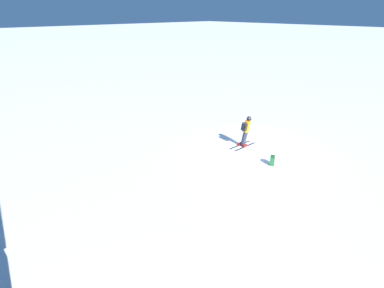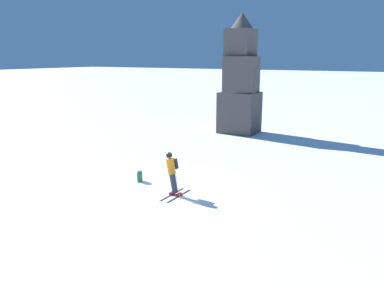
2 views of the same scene
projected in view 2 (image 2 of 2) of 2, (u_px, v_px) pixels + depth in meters
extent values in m
plane|color=white|center=(163.00, 193.00, 16.39)|extent=(300.00, 300.00, 0.00)
cube|color=black|center=(172.00, 194.00, 16.16)|extent=(0.13, 1.79, 0.01)
cube|color=black|center=(179.00, 196.00, 15.98)|extent=(0.13, 1.79, 0.01)
cube|color=#B21919|center=(172.00, 193.00, 16.15)|extent=(0.15, 0.28, 0.12)
cube|color=#B21919|center=(179.00, 195.00, 15.97)|extent=(0.15, 0.28, 0.12)
cylinder|color=#2D3342|center=(174.00, 183.00, 16.00)|extent=(0.41, 0.27, 0.87)
cylinder|color=orange|center=(171.00, 166.00, 15.90)|extent=(0.46, 0.35, 0.71)
sphere|color=tan|center=(169.00, 156.00, 15.84)|extent=(0.28, 0.24, 0.28)
sphere|color=black|center=(169.00, 155.00, 15.83)|extent=(0.32, 0.28, 0.32)
cube|color=black|center=(174.00, 164.00, 16.11)|extent=(0.36, 0.19, 0.48)
cylinder|color=#B7B7BC|center=(161.00, 182.00, 15.95)|extent=(0.23, 0.52, 1.22)
cylinder|color=#B7B7BC|center=(178.00, 184.00, 15.52)|extent=(0.66, 0.55, 1.30)
cube|color=#4C4742|center=(239.00, 113.00, 29.06)|extent=(2.84, 2.41, 3.15)
cube|color=#4C4742|center=(241.00, 74.00, 28.27)|extent=(2.62, 2.41, 2.70)
cube|color=#4C4742|center=(241.00, 43.00, 27.95)|extent=(2.07, 1.98, 1.98)
cone|color=#4C4742|center=(242.00, 20.00, 27.50)|extent=(1.70, 1.70, 1.17)
cube|color=#236633|center=(140.00, 177.00, 17.83)|extent=(0.34, 0.37, 0.44)
cube|color=#1A4C26|center=(140.00, 172.00, 17.77)|extent=(0.31, 0.33, 0.06)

